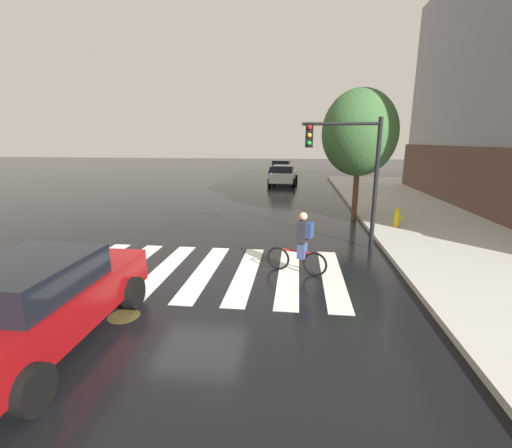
% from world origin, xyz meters
% --- Properties ---
extents(ground_plane, '(120.00, 120.00, 0.00)m').
position_xyz_m(ground_plane, '(0.00, 0.00, 0.00)').
color(ground_plane, black).
extents(crosswalk_stripes, '(7.43, 4.11, 0.01)m').
position_xyz_m(crosswalk_stripes, '(0.22, 0.00, 0.01)').
color(crosswalk_stripes, silver).
rests_on(crosswalk_stripes, ground).
extents(manhole_cover, '(0.64, 0.64, 0.01)m').
position_xyz_m(manhole_cover, '(-0.77, -2.63, 0.00)').
color(manhole_cover, '#473D1E').
rests_on(manhole_cover, ground).
extents(sedan_near, '(2.22, 4.63, 1.59)m').
position_xyz_m(sedan_near, '(-1.66, -3.77, 0.82)').
color(sedan_near, maroon).
rests_on(sedan_near, ground).
extents(sedan_mid, '(2.29, 4.57, 1.55)m').
position_xyz_m(sedan_mid, '(1.53, 19.31, 0.80)').
color(sedan_mid, silver).
rests_on(sedan_mid, ground).
extents(sedan_far, '(2.37, 4.68, 1.58)m').
position_xyz_m(sedan_far, '(1.05, 26.31, 0.82)').
color(sedan_far, navy).
rests_on(sedan_far, ground).
extents(cyclist, '(1.63, 0.63, 1.69)m').
position_xyz_m(cyclist, '(2.82, 0.15, 0.84)').
color(cyclist, black).
rests_on(cyclist, ground).
extents(traffic_light_near, '(2.47, 0.28, 4.20)m').
position_xyz_m(traffic_light_near, '(4.34, 2.72, 2.86)').
color(traffic_light_near, black).
rests_on(traffic_light_near, ground).
extents(fire_hydrant, '(0.33, 0.22, 0.78)m').
position_xyz_m(fire_hydrant, '(6.64, 5.24, 0.53)').
color(fire_hydrant, gold).
rests_on(fire_hydrant, sidewalk).
extents(street_tree_near, '(3.16, 3.16, 5.62)m').
position_xyz_m(street_tree_near, '(5.23, 6.85, 3.80)').
color(street_tree_near, '#4C3823').
rests_on(street_tree_near, ground).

